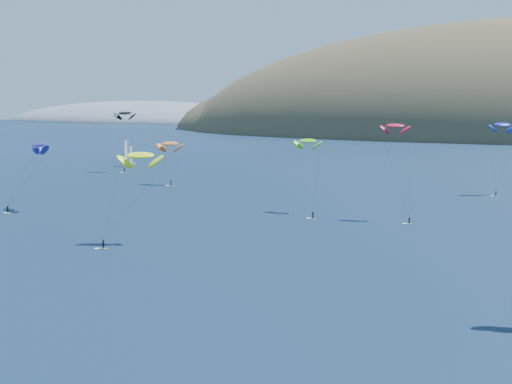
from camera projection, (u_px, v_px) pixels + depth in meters
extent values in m
ellipsoid|color=#3D3526|center=(342.00, 137.00, 670.86)|extent=(340.00, 240.00, 120.00)
ellipsoid|color=slate|center=(141.00, 123.00, 964.56)|extent=(400.00, 240.00, 60.00)
ellipsoid|color=slate|center=(219.00, 125.00, 870.33)|extent=(240.00, 180.00, 44.00)
cube|color=silver|center=(128.00, 165.00, 303.41)|extent=(5.06, 8.80, 1.02)
cylinder|color=silver|center=(128.00, 151.00, 303.15)|extent=(0.16, 0.16, 11.96)
cube|color=yellow|center=(171.00, 186.00, 234.13)|extent=(1.47, 0.50, 0.08)
cylinder|color=black|center=(171.00, 183.00, 234.01)|extent=(0.34, 0.34, 1.54)
sphere|color=#8C6047|center=(171.00, 180.00, 233.90)|extent=(0.26, 0.26, 0.26)
ellipsoid|color=orange|center=(170.00, 144.00, 237.17)|extent=(9.55, 4.87, 5.20)
cube|color=yellow|center=(103.00, 249.00, 135.62)|extent=(1.46, 0.95, 0.08)
cylinder|color=black|center=(103.00, 244.00, 135.51)|extent=(0.33, 0.33, 1.52)
sphere|color=#8C6047|center=(103.00, 240.00, 135.39)|extent=(0.25, 0.25, 0.25)
ellipsoid|color=#D4FD12|center=(140.00, 155.00, 140.31)|extent=(9.52, 7.16, 4.82)
cube|color=yellow|center=(313.00, 219.00, 169.73)|extent=(1.36, 0.42, 0.07)
cylinder|color=black|center=(313.00, 215.00, 169.62)|extent=(0.32, 0.32, 1.44)
sphere|color=#8C6047|center=(313.00, 212.00, 169.51)|extent=(0.24, 0.24, 0.24)
ellipsoid|color=#51CE1A|center=(308.00, 141.00, 179.27)|extent=(7.25, 3.51, 4.00)
cube|color=yellow|center=(496.00, 196.00, 209.72)|extent=(1.27, 0.87, 0.07)
cylinder|color=black|center=(496.00, 193.00, 209.62)|extent=(0.29, 0.29, 1.33)
sphere|color=#8C6047|center=(496.00, 191.00, 209.52)|extent=(0.22, 0.22, 0.22)
ellipsoid|color=#0619AE|center=(503.00, 125.00, 211.65)|extent=(8.75, 6.80, 4.43)
cube|color=yellow|center=(409.00, 224.00, 162.65)|extent=(1.28, 0.60, 0.07)
cylinder|color=black|center=(409.00, 220.00, 162.55)|extent=(0.29, 0.29, 1.32)
sphere|color=#8C6047|center=(409.00, 217.00, 162.45)|extent=(0.22, 0.22, 0.22)
ellipsoid|color=#A80F29|center=(395.00, 126.00, 167.73)|extent=(7.16, 4.39, 3.72)
cube|color=yellow|center=(8.00, 213.00, 177.33)|extent=(1.58, 1.17, 0.09)
cylinder|color=black|center=(8.00, 210.00, 177.20)|extent=(0.37, 0.37, 1.67)
sphere|color=#8C6047|center=(8.00, 206.00, 177.08)|extent=(0.28, 0.28, 0.28)
ellipsoid|color=navy|center=(41.00, 144.00, 182.66)|extent=(9.39, 7.70, 4.77)
cube|color=yellow|center=(125.00, 172.00, 276.68)|extent=(1.59, 0.77, 0.08)
cylinder|color=black|center=(124.00, 170.00, 276.55)|extent=(0.36, 0.36, 1.64)
sphere|color=#8C6047|center=(124.00, 168.00, 276.43)|extent=(0.27, 0.27, 0.27)
ellipsoid|color=black|center=(125.00, 113.00, 278.00)|extent=(9.17, 5.73, 4.75)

